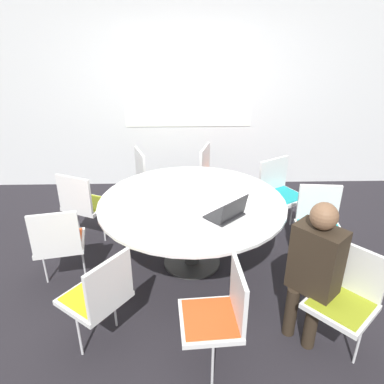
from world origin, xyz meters
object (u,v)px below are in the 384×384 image
(chair_1, at_px, (320,222))
(chair_7, at_px, (99,294))
(chair_6, at_px, (59,240))
(chair_3, at_px, (214,173))
(coffee_cup, at_px, (245,193))
(handbag, at_px, (250,199))
(laptop, at_px, (228,213))
(chair_5, at_px, (84,201))
(chair_4, at_px, (151,175))
(chair_0, at_px, (346,294))
(chair_8, at_px, (219,312))
(person_0, at_px, (315,264))
(chair_2, at_px, (280,189))

(chair_1, distance_m, chair_7, 2.23)
(chair_6, bearing_deg, chair_3, 33.61)
(coffee_cup, xyz_separation_m, handbag, (0.28, 1.09, -0.63))
(chair_3, xyz_separation_m, laptop, (-0.01, -1.57, 0.28))
(chair_5, xyz_separation_m, coffee_cup, (1.72, -0.37, 0.26))
(laptop, bearing_deg, chair_7, -7.95)
(chair_4, bearing_deg, chair_0, 15.25)
(chair_4, distance_m, chair_6, 1.66)
(chair_8, xyz_separation_m, person_0, (0.73, 0.27, 0.20))
(chair_1, height_order, coffee_cup, chair_1)
(person_0, bearing_deg, handbag, -40.50)
(coffee_cup, bearing_deg, chair_2, 49.70)
(chair_3, distance_m, chair_5, 1.69)
(person_0, bearing_deg, chair_0, -161.01)
(chair_7, xyz_separation_m, coffee_cup, (1.25, 1.15, 0.26))
(chair_2, xyz_separation_m, coffee_cup, (-0.52, -0.62, 0.26))
(chair_5, xyz_separation_m, laptop, (1.50, -0.80, 0.28))
(laptop, bearing_deg, chair_3, -132.95)
(chair_0, xyz_separation_m, chair_3, (-0.79, 2.34, 0.00))
(chair_3, bearing_deg, handbag, 102.39)
(chair_1, relative_size, laptop, 2.08)
(chair_4, bearing_deg, person_0, 12.74)
(chair_0, distance_m, chair_4, 2.80)
(chair_8, height_order, handbag, chair_8)
(chair_6, height_order, coffee_cup, chair_6)
(chair_7, bearing_deg, chair_6, 72.31)
(chair_3, bearing_deg, chair_1, 54.23)
(chair_4, bearing_deg, chair_7, -25.62)
(chair_1, bearing_deg, laptop, 22.08)
(chair_2, relative_size, chair_5, 1.00)
(chair_6, bearing_deg, chair_7, -66.22)
(chair_8, bearing_deg, person_0, -73.58)
(coffee_cup, bearing_deg, person_0, -71.58)
(chair_8, bearing_deg, chair_4, 11.01)
(chair_0, xyz_separation_m, chair_5, (-2.30, 1.57, 0.00))
(chair_3, height_order, chair_4, same)
(chair_1, distance_m, chair_8, 1.65)
(chair_8, xyz_separation_m, coffee_cup, (0.37, 1.36, 0.26))
(chair_0, distance_m, coffee_cup, 1.37)
(chair_1, bearing_deg, chair_5, -6.47)
(chair_0, height_order, chair_7, same)
(chair_2, height_order, laptop, laptop)
(chair_2, bearing_deg, chair_4, -47.47)
(chair_3, bearing_deg, chair_0, 36.36)
(person_0, distance_m, handbag, 2.25)
(person_0, bearing_deg, chair_2, -48.13)
(chair_0, bearing_deg, chair_7, 45.55)
(chair_1, relative_size, chair_4, 1.00)
(chair_0, distance_m, chair_5, 2.79)
(chair_5, relative_size, coffee_cup, 10.06)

